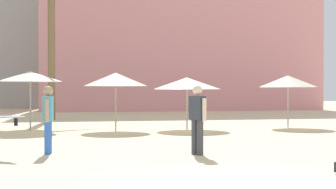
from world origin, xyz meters
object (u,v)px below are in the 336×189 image
(cafe_umbrella_0, at_px, (187,83))
(cafe_umbrella_2, at_px, (288,81))
(person_far_left, at_px, (48,117))
(person_mid_left, at_px, (197,117))
(cafe_umbrella_4, at_px, (116,79))
(cafe_umbrella_3, at_px, (30,76))

(cafe_umbrella_0, relative_size, cafe_umbrella_2, 1.13)
(cafe_umbrella_0, height_order, person_far_left, cafe_umbrella_0)
(cafe_umbrella_0, height_order, cafe_umbrella_2, cafe_umbrella_2)
(cafe_umbrella_2, bearing_deg, cafe_umbrella_0, -178.04)
(cafe_umbrella_0, distance_m, person_mid_left, 7.56)
(cafe_umbrella_2, bearing_deg, cafe_umbrella_4, -178.21)
(cafe_umbrella_0, bearing_deg, person_far_left, -127.71)
(cafe_umbrella_4, relative_size, person_mid_left, 1.48)
(cafe_umbrella_4, xyz_separation_m, person_mid_left, (1.43, -7.28, -1.08))
(cafe_umbrella_2, bearing_deg, person_far_left, -144.94)
(cafe_umbrella_4, bearing_deg, person_far_left, -108.45)
(cafe_umbrella_0, bearing_deg, cafe_umbrella_3, 176.79)
(cafe_umbrella_3, bearing_deg, cafe_umbrella_2, -1.04)
(person_mid_left, xyz_separation_m, person_far_left, (-3.57, 0.86, -0.01))
(person_far_left, bearing_deg, cafe_umbrella_4, -105.46)
(cafe_umbrella_3, bearing_deg, cafe_umbrella_0, -3.21)
(cafe_umbrella_2, distance_m, cafe_umbrella_3, 10.61)
(cafe_umbrella_2, xyz_separation_m, cafe_umbrella_4, (-7.34, -0.23, 0.04))
(cafe_umbrella_3, bearing_deg, person_far_left, -80.71)
(person_far_left, bearing_deg, person_mid_left, 169.53)
(cafe_umbrella_2, relative_size, person_far_left, 1.46)
(cafe_umbrella_0, relative_size, cafe_umbrella_4, 1.10)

